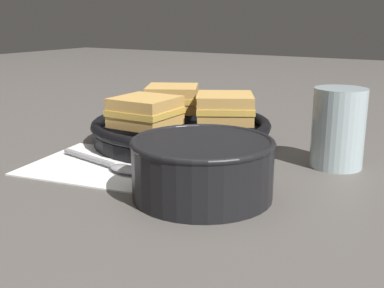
% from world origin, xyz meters
% --- Properties ---
extents(ground_plane, '(4.00, 4.00, 0.00)m').
position_xyz_m(ground_plane, '(0.00, 0.00, 0.00)').
color(ground_plane, '#56514C').
extents(napkin, '(0.24, 0.21, 0.00)m').
position_xyz_m(napkin, '(-0.08, -0.02, 0.00)').
color(napkin, white).
rests_on(napkin, ground_plane).
extents(soup_bowl, '(0.17, 0.17, 0.07)m').
position_xyz_m(soup_bowl, '(0.11, -0.05, 0.04)').
color(soup_bowl, black).
rests_on(soup_bowl, ground_plane).
extents(spoon, '(0.17, 0.05, 0.01)m').
position_xyz_m(spoon, '(-0.05, -0.03, 0.01)').
color(spoon, '#9E9EA3').
rests_on(spoon, napkin).
extents(skillet, '(0.31, 0.31, 0.04)m').
position_xyz_m(skillet, '(-0.05, 0.15, 0.02)').
color(skillet, black).
rests_on(skillet, ground_plane).
extents(sandwich_near_left, '(0.13, 0.13, 0.05)m').
position_xyz_m(sandwich_near_left, '(0.02, 0.17, 0.06)').
color(sandwich_near_left, tan).
rests_on(sandwich_near_left, skillet).
extents(sandwich_near_right, '(0.13, 0.13, 0.05)m').
position_xyz_m(sandwich_near_right, '(-0.10, 0.21, 0.06)').
color(sandwich_near_right, tan).
rests_on(sandwich_near_right, skillet).
extents(sandwich_far_left, '(0.09, 0.09, 0.05)m').
position_xyz_m(sandwich_far_left, '(-0.07, 0.08, 0.06)').
color(sandwich_far_left, tan).
rests_on(sandwich_far_left, skillet).
extents(drinking_glass, '(0.07, 0.07, 0.11)m').
position_xyz_m(drinking_glass, '(0.21, 0.15, 0.06)').
color(drinking_glass, silver).
rests_on(drinking_glass, ground_plane).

